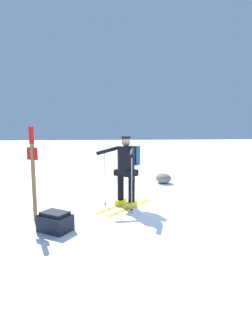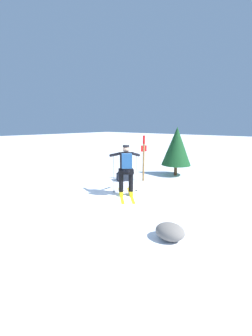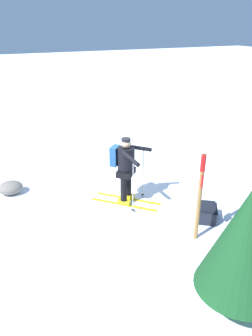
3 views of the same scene
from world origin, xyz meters
name	(u,v)px [view 3 (image 3 of 3)]	position (x,y,z in m)	size (l,w,h in m)	color
ground_plane	(115,192)	(0.00, 0.00, 0.00)	(80.00, 80.00, 0.00)	white
skier	(125,166)	(-0.04, 0.57, 0.94)	(1.46, 1.45, 1.62)	gold
dropped_backpack	(208,213)	(-1.36, 2.01, 0.16)	(0.63, 0.67, 0.35)	black
trail_marker	(200,191)	(-0.72, 2.47, 1.07)	(0.14, 0.22, 1.81)	olive
rock_boulder	(10,188)	(2.42, -1.00, 0.16)	(0.60, 0.51, 0.33)	slate
pine_tree	(246,239)	(-0.19, 4.19, 1.30)	(1.28, 1.28, 2.13)	#4C331E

